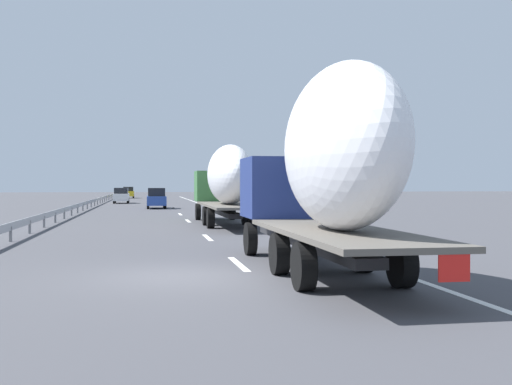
% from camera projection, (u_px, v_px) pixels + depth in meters
% --- Properties ---
extents(ground_plane, '(260.00, 260.00, 0.00)m').
position_uv_depth(ground_plane, '(154.00, 210.00, 54.55)').
color(ground_plane, '#424247').
extents(lane_stripe_0, '(3.20, 0.20, 0.01)m').
position_uv_depth(lane_stripe_0, '(239.00, 264.00, 17.47)').
color(lane_stripe_0, white).
rests_on(lane_stripe_0, ground_plane).
extents(lane_stripe_1, '(3.20, 0.20, 0.01)m').
position_uv_depth(lane_stripe_1, '(208.00, 238.00, 26.13)').
color(lane_stripe_1, white).
rests_on(lane_stripe_1, ground_plane).
extents(lane_stripe_2, '(3.20, 0.20, 0.01)m').
position_uv_depth(lane_stripe_2, '(188.00, 221.00, 38.05)').
color(lane_stripe_2, white).
rests_on(lane_stripe_2, ground_plane).
extents(lane_stripe_3, '(3.20, 0.20, 0.01)m').
position_uv_depth(lane_stripe_3, '(180.00, 214.00, 46.63)').
color(lane_stripe_3, white).
rests_on(lane_stripe_3, ground_plane).
extents(lane_stripe_4, '(3.20, 0.20, 0.01)m').
position_uv_depth(lane_stripe_4, '(173.00, 208.00, 58.39)').
color(lane_stripe_4, white).
rests_on(lane_stripe_4, ground_plane).
extents(lane_stripe_5, '(3.20, 0.20, 0.01)m').
position_uv_depth(lane_stripe_5, '(173.00, 208.00, 58.93)').
color(lane_stripe_5, white).
rests_on(lane_stripe_5, ground_plane).
extents(edge_line_right, '(110.00, 0.20, 0.01)m').
position_uv_depth(edge_line_right, '(211.00, 207.00, 60.44)').
color(edge_line_right, white).
rests_on(edge_line_right, ground_plane).
extents(truck_lead, '(14.40, 2.55, 4.35)m').
position_uv_depth(truck_lead, '(226.00, 180.00, 34.05)').
color(truck_lead, '#387038').
rests_on(truck_lead, ground_plane).
extents(truck_trailing, '(12.15, 2.55, 4.99)m').
position_uv_depth(truck_trailing, '(327.00, 165.00, 15.18)').
color(truck_trailing, navy).
rests_on(truck_trailing, ground_plane).
extents(car_blue_sedan, '(4.77, 1.77, 1.92)m').
position_uv_depth(car_blue_sedan, '(156.00, 198.00, 57.94)').
color(car_blue_sedan, '#28479E').
rests_on(car_blue_sedan, ground_plane).
extents(car_white_van, '(4.59, 1.80, 1.85)m').
position_uv_depth(car_white_van, '(121.00, 195.00, 73.88)').
color(car_white_van, white).
rests_on(car_white_van, ground_plane).
extents(car_yellow_coupe, '(4.57, 1.82, 1.87)m').
position_uv_depth(car_yellow_coupe, '(128.00, 192.00, 101.83)').
color(car_yellow_coupe, gold).
rests_on(car_yellow_coupe, ground_plane).
extents(road_sign, '(0.10, 0.90, 3.14)m').
position_uv_depth(road_sign, '(232.00, 185.00, 54.28)').
color(road_sign, gray).
rests_on(road_sign, ground_plane).
extents(tree_0, '(3.80, 3.80, 6.25)m').
position_uv_depth(tree_0, '(236.00, 174.00, 94.78)').
color(tree_0, '#472D19').
rests_on(tree_0, ground_plane).
extents(tree_1, '(2.57, 2.57, 5.82)m').
position_uv_depth(tree_1, '(298.00, 165.00, 44.92)').
color(tree_1, '#472D19').
rests_on(tree_1, ground_plane).
extents(tree_2, '(2.47, 2.47, 5.47)m').
position_uv_depth(tree_2, '(241.00, 174.00, 81.33)').
color(tree_2, '#472D19').
rests_on(tree_2, ground_plane).
extents(guardrail_median, '(94.00, 0.10, 0.76)m').
position_uv_depth(guardrail_median, '(87.00, 203.00, 56.43)').
color(guardrail_median, '#9EA0A5').
rests_on(guardrail_median, ground_plane).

